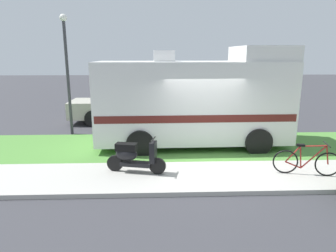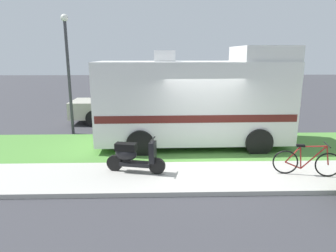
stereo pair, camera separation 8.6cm
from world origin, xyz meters
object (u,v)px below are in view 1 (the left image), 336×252
scooter (134,156)px  street_lamp_post (67,65)px  motorhome_rv (195,100)px  bicycle (307,161)px  pickup_truck_near (143,102)px

scooter → street_lamp_post: (-2.90, 4.54, 2.25)m
motorhome_rv → bicycle: bearing=-49.9°
scooter → motorhome_rv: bearing=53.8°
motorhome_rv → street_lamp_post: bearing=159.5°
motorhome_rv → scooter: (-1.98, -2.71, -1.09)m
bicycle → pickup_truck_near: bearing=122.7°
motorhome_rv → scooter: motorhome_rv is taller
motorhome_rv → bicycle: 4.16m
pickup_truck_near → bicycle: bearing=-57.3°
scooter → bicycle: (4.55, -0.35, -0.09)m
scooter → street_lamp_post: street_lamp_post is taller
bicycle → pickup_truck_near: (-4.57, 7.11, 0.47)m
motorhome_rv → street_lamp_post: street_lamp_post is taller
motorhome_rv → pickup_truck_near: 4.58m
motorhome_rv → street_lamp_post: size_ratio=1.40×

